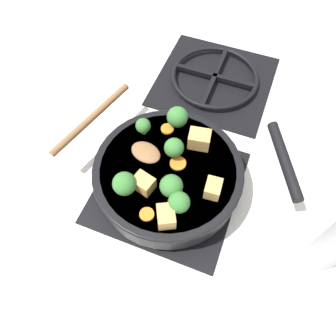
% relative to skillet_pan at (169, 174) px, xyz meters
% --- Properties ---
extents(ground_plane, '(2.40, 2.40, 0.00)m').
position_rel_skillet_pan_xyz_m(ground_plane, '(-0.00, -0.00, -0.06)').
color(ground_plane, white).
extents(front_burner_grate, '(0.31, 0.31, 0.03)m').
position_rel_skillet_pan_xyz_m(front_burner_grate, '(-0.00, -0.00, -0.05)').
color(front_burner_grate, black).
rests_on(front_burner_grate, ground_plane).
extents(rear_burner_grate, '(0.31, 0.31, 0.03)m').
position_rel_skillet_pan_xyz_m(rear_burner_grate, '(-0.00, 0.36, -0.05)').
color(rear_burner_grate, black).
rests_on(rear_burner_grate, ground_plane).
extents(skillet_pan, '(0.44, 0.37, 0.06)m').
position_rel_skillet_pan_xyz_m(skillet_pan, '(0.00, 0.00, 0.00)').
color(skillet_pan, black).
rests_on(skillet_pan, front_burner_grate).
extents(wooden_spoon, '(0.23, 0.24, 0.02)m').
position_rel_skillet_pan_xyz_m(wooden_spoon, '(-0.15, 0.04, 0.03)').
color(wooden_spoon, brown).
rests_on(wooden_spoon, skillet_pan).
extents(tofu_cube_center_large, '(0.05, 0.05, 0.03)m').
position_rel_skillet_pan_xyz_m(tofu_cube_center_large, '(0.04, -0.11, 0.04)').
color(tofu_cube_center_large, tan).
rests_on(tofu_cube_center_large, skillet_pan).
extents(tofu_cube_near_handle, '(0.05, 0.04, 0.03)m').
position_rel_skillet_pan_xyz_m(tofu_cube_near_handle, '(-0.03, -0.06, 0.04)').
color(tofu_cube_near_handle, tan).
rests_on(tofu_cube_near_handle, skillet_pan).
extents(tofu_cube_east_chunk, '(0.05, 0.04, 0.04)m').
position_rel_skillet_pan_xyz_m(tofu_cube_east_chunk, '(0.04, 0.08, 0.04)').
color(tofu_cube_east_chunk, tan).
rests_on(tofu_cube_east_chunk, skillet_pan).
extents(tofu_cube_west_chunk, '(0.03, 0.04, 0.03)m').
position_rel_skillet_pan_xyz_m(tofu_cube_west_chunk, '(0.10, -0.02, 0.04)').
color(tofu_cube_west_chunk, tan).
rests_on(tofu_cube_west_chunk, skillet_pan).
extents(broccoli_floret_near_spoon, '(0.05, 0.05, 0.05)m').
position_rel_skillet_pan_xyz_m(broccoli_floret_near_spoon, '(-0.02, 0.11, 0.06)').
color(broccoli_floret_near_spoon, '#709956').
rests_on(broccoli_floret_near_spoon, skillet_pan).
extents(broccoli_floret_center_top, '(0.04, 0.04, 0.05)m').
position_rel_skillet_pan_xyz_m(broccoli_floret_center_top, '(-0.00, 0.03, 0.05)').
color(broccoli_floret_center_top, '#709956').
rests_on(broccoli_floret_center_top, skillet_pan).
extents(broccoli_floret_east_rim, '(0.05, 0.05, 0.05)m').
position_rel_skillet_pan_xyz_m(broccoli_floret_east_rim, '(0.02, -0.05, 0.06)').
color(broccoli_floret_east_rim, '#709956').
rests_on(broccoli_floret_east_rim, skillet_pan).
extents(broccoli_floret_west_rim, '(0.03, 0.03, 0.04)m').
position_rel_skillet_pan_xyz_m(broccoli_floret_west_rim, '(-0.09, 0.07, 0.05)').
color(broccoli_floret_west_rim, '#709956').
rests_on(broccoli_floret_west_rim, skillet_pan).
extents(broccoli_floret_north_edge, '(0.04, 0.04, 0.05)m').
position_rel_skillet_pan_xyz_m(broccoli_floret_north_edge, '(0.05, -0.08, 0.05)').
color(broccoli_floret_north_edge, '#709956').
rests_on(broccoli_floret_north_edge, skillet_pan).
extents(broccoli_floret_south_cluster, '(0.05, 0.05, 0.05)m').
position_rel_skillet_pan_xyz_m(broccoli_floret_south_cluster, '(-0.06, -0.08, 0.06)').
color(broccoli_floret_south_cluster, '#709956').
rests_on(broccoli_floret_south_cluster, skillet_pan).
extents(carrot_slice_orange_thin, '(0.03, 0.03, 0.01)m').
position_rel_skillet_pan_xyz_m(carrot_slice_orange_thin, '(-0.00, -0.11, 0.03)').
color(carrot_slice_orange_thin, orange).
rests_on(carrot_slice_orange_thin, skillet_pan).
extents(carrot_slice_near_center, '(0.03, 0.03, 0.01)m').
position_rel_skillet_pan_xyz_m(carrot_slice_near_center, '(-0.04, 0.09, 0.03)').
color(carrot_slice_near_center, orange).
rests_on(carrot_slice_near_center, skillet_pan).
extents(carrot_slice_edge_slice, '(0.03, 0.03, 0.01)m').
position_rel_skillet_pan_xyz_m(carrot_slice_edge_slice, '(0.01, 0.02, 0.03)').
color(carrot_slice_edge_slice, orange).
rests_on(carrot_slice_edge_slice, skillet_pan).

